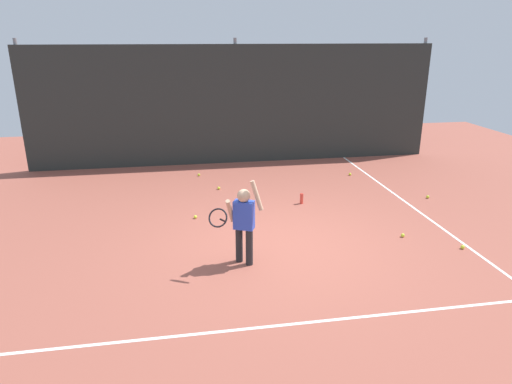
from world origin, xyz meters
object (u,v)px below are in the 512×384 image
Objects in this scene: tennis_ball_4 at (350,174)px; tennis_ball_1 at (199,175)px; tennis_ball_7 at (403,235)px; tennis_player at (243,220)px; water_bottle at (302,199)px; tennis_ball_5 at (463,247)px; tennis_ball_0 at (219,188)px; tennis_ball_6 at (428,197)px; tennis_ball_3 at (195,217)px.

tennis_ball_1 is at bearing 171.06° from tennis_ball_4.
tennis_ball_4 is at bearing 83.41° from tennis_ball_7.
water_bottle is (1.59, 2.42, -0.62)m from tennis_player.
tennis_ball_5 is (4.09, -4.89, 0.00)m from tennis_ball_1.
water_bottle is 3.28m from tennis_ball_5.
tennis_ball_0 is 1.20m from tennis_ball_1.
tennis_ball_7 is at bearing -55.88° from water_bottle.
tennis_ball_0 and tennis_ball_6 have the same top height.
tennis_ball_4 and tennis_ball_6 have the same top height.
tennis_ball_5 is at bearing -50.10° from tennis_ball_1.
water_bottle reaches higher than tennis_ball_6.
tennis_ball_0 and tennis_ball_4 have the same top height.
water_bottle is 3.33× the size of tennis_ball_4.
tennis_ball_3 is 1.00× the size of tennis_ball_4.
tennis_ball_1 and tennis_ball_4 have the same top height.
water_bottle is 2.34m from tennis_ball_7.
tennis_ball_0 is 1.00× the size of tennis_ball_1.
tennis_player is at bearing -170.52° from tennis_ball_7.
tennis_ball_1 is 5.42m from tennis_ball_6.
tennis_ball_0 is 5.27m from tennis_ball_5.
tennis_ball_5 is at bearing -45.44° from tennis_ball_0.
tennis_ball_3 is 1.00× the size of tennis_ball_6.
tennis_ball_0 is 3.41m from tennis_ball_4.
tennis_ball_1 is 1.00× the size of tennis_ball_3.
tennis_ball_0 is 1.00× the size of tennis_ball_5.
tennis_ball_0 is at bearing 69.99° from tennis_ball_3.
tennis_player is 3.02m from tennis_ball_7.
tennis_ball_5 is (3.70, -3.76, 0.00)m from tennis_ball_0.
water_bottle is 2.48m from tennis_ball_4.
tennis_player is 20.46× the size of tennis_ball_7.
tennis_ball_1 is (-0.44, 4.77, -0.69)m from tennis_player.
tennis_ball_3 is at bearing -94.40° from tennis_ball_1.
tennis_ball_3 is at bearing -176.45° from tennis_ball_6.
water_bottle is 2.29m from tennis_ball_3.
tennis_ball_4 is at bearing 29.18° from tennis_ball_3.
tennis_ball_7 is (-0.76, 0.60, 0.00)m from tennis_ball_5.
tennis_ball_4 is 1.00× the size of tennis_ball_5.
tennis_ball_0 is 1.00× the size of tennis_ball_6.
tennis_ball_4 is 2.18m from tennis_ball_6.
tennis_ball_5 is at bearing -38.57° from tennis_ball_7.
tennis_ball_0 and tennis_ball_1 have the same top height.
tennis_ball_6 is at bearing -61.21° from tennis_ball_4.
tennis_ball_4 and tennis_ball_7 have the same top height.
tennis_ball_7 is at bearing 141.43° from tennis_ball_5.
tennis_ball_4 is 1.00× the size of tennis_ball_6.
tennis_ball_4 is at bearing 118.79° from tennis_ball_6.
tennis_ball_5 is (3.66, -0.12, -0.69)m from tennis_player.
tennis_ball_4 is (1.74, 1.76, -0.08)m from water_bottle.
tennis_ball_7 is at bearing -52.14° from tennis_ball_1.
tennis_ball_6 is (5.03, 0.31, 0.00)m from tennis_ball_3.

